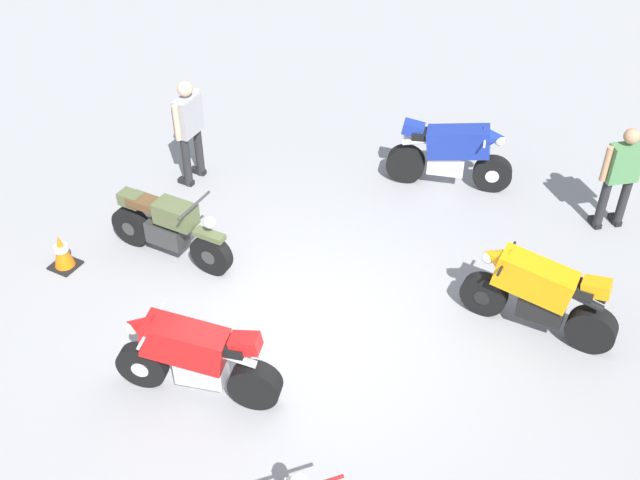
% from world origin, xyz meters
% --- Properties ---
extents(ground_plane, '(40.00, 40.00, 0.00)m').
position_xyz_m(ground_plane, '(0.00, 0.00, 0.00)').
color(ground_plane, gray).
extents(motorcycle_olive_vintage, '(0.70, 1.95, 1.07)m').
position_xyz_m(motorcycle_olive_vintage, '(-0.50, -2.24, 0.49)').
color(motorcycle_olive_vintage, black).
rests_on(motorcycle_olive_vintage, ground).
extents(motorcycle_blue_sportbike, '(0.85, 1.93, 1.14)m').
position_xyz_m(motorcycle_blue_sportbike, '(-4.00, 0.53, 0.59)').
color(motorcycle_blue_sportbike, black).
rests_on(motorcycle_blue_sportbike, ground).
extents(motorcycle_red_sportbike, '(0.84, 1.93, 1.14)m').
position_xyz_m(motorcycle_red_sportbike, '(1.36, -0.48, 0.59)').
color(motorcycle_red_sportbike, black).
rests_on(motorcycle_red_sportbike, ground).
extents(motorcycle_orange_sportbike, '(0.70, 1.95, 1.14)m').
position_xyz_m(motorcycle_orange_sportbike, '(-1.48, 2.62, 0.59)').
color(motorcycle_orange_sportbike, black).
rests_on(motorcycle_orange_sportbike, ground).
extents(person_in_gray_shirt, '(0.66, 0.31, 1.72)m').
position_xyz_m(person_in_gray_shirt, '(-2.23, -3.08, 0.99)').
color(person_in_gray_shirt, '#262628').
rests_on(person_in_gray_shirt, ground).
extents(person_in_green_shirt, '(0.52, 0.56, 1.64)m').
position_xyz_m(person_in_green_shirt, '(-4.10, 2.98, 0.93)').
color(person_in_green_shirt, '#262628').
rests_on(person_in_green_shirt, ground).
extents(traffic_cone, '(0.36, 0.36, 0.53)m').
position_xyz_m(traffic_cone, '(0.38, -3.42, 0.26)').
color(traffic_cone, black).
rests_on(traffic_cone, ground).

